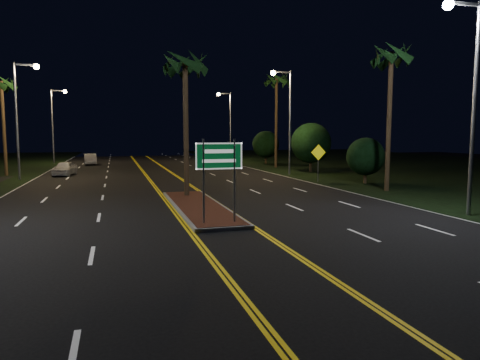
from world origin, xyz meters
name	(u,v)px	position (x,y,z in m)	size (l,w,h in m)	color
ground	(240,244)	(0.00, 0.00, 0.00)	(120.00, 120.00, 0.00)	black
grass_right	(442,167)	(30.00, 25.00, 0.00)	(40.00, 110.00, 0.01)	black
median_island	(199,207)	(0.00, 7.00, 0.08)	(2.25, 10.25, 0.17)	gray
highway_sign	(219,164)	(0.00, 2.80, 2.40)	(1.80, 0.08, 3.20)	gray
streetlight_left_mid	(21,107)	(-10.61, 24.00, 5.66)	(1.91, 0.44, 9.00)	gray
streetlight_left_far	(55,117)	(-10.61, 44.00, 5.66)	(1.91, 0.44, 9.00)	gray
streetlight_right_near	(468,83)	(10.61, 2.00, 5.66)	(1.91, 0.44, 9.00)	gray
streetlight_right_mid	(286,110)	(10.61, 22.00, 5.66)	(1.91, 0.44, 9.00)	gray
streetlight_right_far	(228,118)	(10.61, 42.00, 5.66)	(1.91, 0.44, 9.00)	gray
palm_median	(185,64)	(0.00, 10.50, 7.28)	(2.40, 2.40, 8.30)	#382819
palm_left_far	(1,84)	(-12.80, 28.00, 7.75)	(2.40, 2.40, 8.80)	#382819
palm_right_near	(391,57)	(12.50, 10.00, 8.21)	(2.40, 2.40, 9.30)	#382819
palm_right_far	(277,81)	(12.80, 30.00, 9.14)	(2.40, 2.40, 10.30)	#382819
shrub_near	(366,157)	(13.50, 14.00, 1.95)	(2.70, 2.70, 3.30)	#382819
shrub_mid	(311,143)	(14.00, 24.00, 2.73)	(3.78, 3.78, 4.62)	#382819
shrub_far	(266,144)	(13.80, 36.00, 2.34)	(3.24, 3.24, 3.96)	#382819
car_near	(65,167)	(-7.96, 26.64, 0.72)	(1.85, 4.31, 1.44)	silver
car_far	(90,158)	(-6.55, 40.21, 0.74)	(1.91, 4.46, 1.49)	#B2B4BC
warning_sign	(318,157)	(10.80, 16.06, 1.83)	(1.16, 0.07, 2.78)	gray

